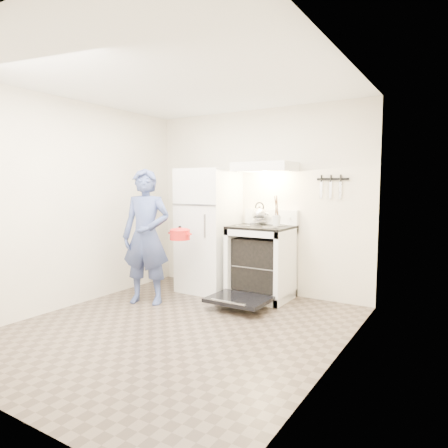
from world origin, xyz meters
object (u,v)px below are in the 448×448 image
(person, at_px, (146,237))
(dutch_oven, at_px, (180,235))
(tea_kettle, at_px, (259,213))
(refrigerator, at_px, (209,230))
(stove_body, at_px, (261,263))

(person, relative_size, dutch_oven, 5.18)
(tea_kettle, height_order, dutch_oven, tea_kettle)
(person, height_order, dutch_oven, person)
(refrigerator, xyz_separation_m, dutch_oven, (0.03, -0.68, 0.00))
(stove_body, distance_m, person, 1.52)
(tea_kettle, relative_size, person, 0.18)
(tea_kettle, height_order, person, person)
(tea_kettle, xyz_separation_m, person, (-1.01, -1.12, -0.26))
(stove_body, distance_m, dutch_oven, 1.13)
(refrigerator, relative_size, person, 1.01)
(person, bearing_deg, refrigerator, 51.88)
(refrigerator, xyz_separation_m, tea_kettle, (0.69, 0.20, 0.25))
(refrigerator, distance_m, tea_kettle, 0.76)
(refrigerator, height_order, person, refrigerator)
(stove_body, height_order, dutch_oven, dutch_oven)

